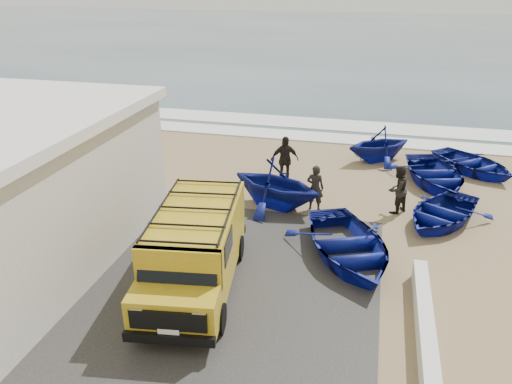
{
  "coord_description": "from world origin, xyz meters",
  "views": [
    {
      "loc": [
        3.43,
        -12.38,
        7.73
      ],
      "look_at": [
        -0.09,
        1.96,
        1.2
      ],
      "focal_mm": 35.0,
      "sensor_mm": 36.0,
      "label": 1
    }
  ],
  "objects_px": {
    "parapet": "(426,341)",
    "boat_near_left": "(348,245)",
    "boat_mid_right": "(435,174)",
    "fisherman_front": "(315,188)",
    "boat_near_right": "(442,212)",
    "boat_far_right": "(473,164)",
    "van": "(195,247)",
    "fisherman_back": "(285,160)",
    "boat_mid_left": "(276,183)",
    "boat_far_left": "(379,144)",
    "fisherman_middle": "(397,189)"
  },
  "relations": [
    {
      "from": "parapet",
      "to": "boat_near_left",
      "type": "height_order",
      "value": "boat_near_left"
    },
    {
      "from": "boat_mid_right",
      "to": "fisherman_front",
      "type": "relative_size",
      "value": 2.48
    },
    {
      "from": "boat_near_right",
      "to": "fisherman_front",
      "type": "height_order",
      "value": "fisherman_front"
    },
    {
      "from": "boat_far_right",
      "to": "fisherman_front",
      "type": "bearing_deg",
      "value": 178.93
    },
    {
      "from": "boat_mid_right",
      "to": "fisherman_front",
      "type": "xyz_separation_m",
      "value": [
        -4.3,
        -3.45,
        0.4
      ]
    },
    {
      "from": "boat_near_left",
      "to": "boat_mid_right",
      "type": "relative_size",
      "value": 1.06
    },
    {
      "from": "van",
      "to": "fisherman_back",
      "type": "distance_m",
      "value": 7.68
    },
    {
      "from": "parapet",
      "to": "boat_near_right",
      "type": "relative_size",
      "value": 1.63
    },
    {
      "from": "fisherman_back",
      "to": "boat_mid_right",
      "type": "bearing_deg",
      "value": -10.09
    },
    {
      "from": "boat_mid_left",
      "to": "fisherman_back",
      "type": "distance_m",
      "value": 2.28
    },
    {
      "from": "parapet",
      "to": "boat_far_left",
      "type": "bearing_deg",
      "value": 96.01
    },
    {
      "from": "van",
      "to": "boat_near_left",
      "type": "distance_m",
      "value": 4.54
    },
    {
      "from": "van",
      "to": "boat_far_right",
      "type": "xyz_separation_m",
      "value": [
        8.4,
        10.61,
        -0.8
      ]
    },
    {
      "from": "boat_mid_left",
      "to": "fisherman_front",
      "type": "height_order",
      "value": "boat_mid_left"
    },
    {
      "from": "boat_near_right",
      "to": "boat_far_right",
      "type": "distance_m",
      "value": 5.45
    },
    {
      "from": "fisherman_back",
      "to": "fisherman_middle",
      "type": "bearing_deg",
      "value": -44.1
    },
    {
      "from": "boat_mid_right",
      "to": "van",
      "type": "bearing_deg",
      "value": -142.32
    },
    {
      "from": "boat_near_right",
      "to": "fisherman_front",
      "type": "relative_size",
      "value": 2.21
    },
    {
      "from": "van",
      "to": "boat_near_right",
      "type": "distance_m",
      "value": 8.66
    },
    {
      "from": "boat_far_right",
      "to": "van",
      "type": "bearing_deg",
      "value": -170.35
    },
    {
      "from": "boat_mid_right",
      "to": "boat_far_left",
      "type": "relative_size",
      "value": 1.37
    },
    {
      "from": "boat_near_right",
      "to": "boat_far_left",
      "type": "relative_size",
      "value": 1.22
    },
    {
      "from": "boat_near_right",
      "to": "boat_near_left",
      "type": "bearing_deg",
      "value": -103.77
    },
    {
      "from": "van",
      "to": "boat_mid_right",
      "type": "xyz_separation_m",
      "value": [
        6.73,
        8.88,
        -0.76
      ]
    },
    {
      "from": "fisherman_front",
      "to": "boat_mid_left",
      "type": "bearing_deg",
      "value": 5.73
    },
    {
      "from": "boat_near_left",
      "to": "boat_near_right",
      "type": "xyz_separation_m",
      "value": [
        2.87,
        3.08,
        -0.07
      ]
    },
    {
      "from": "boat_near_left",
      "to": "boat_near_right",
      "type": "bearing_deg",
      "value": 23.66
    },
    {
      "from": "boat_far_left",
      "to": "boat_mid_left",
      "type": "bearing_deg",
      "value": -66.28
    },
    {
      "from": "van",
      "to": "boat_near_right",
      "type": "relative_size",
      "value": 1.46
    },
    {
      "from": "van",
      "to": "boat_far_left",
      "type": "height_order",
      "value": "van"
    },
    {
      "from": "fisherman_back",
      "to": "boat_far_left",
      "type": "bearing_deg",
      "value": 21.76
    },
    {
      "from": "boat_near_right",
      "to": "fisherman_front",
      "type": "distance_m",
      "value": 4.29
    },
    {
      "from": "van",
      "to": "boat_near_right",
      "type": "bearing_deg",
      "value": 31.27
    },
    {
      "from": "boat_mid_left",
      "to": "boat_near_right",
      "type": "bearing_deg",
      "value": -68.68
    },
    {
      "from": "boat_near_left",
      "to": "boat_mid_right",
      "type": "distance_m",
      "value": 7.15
    },
    {
      "from": "fisherman_middle",
      "to": "fisherman_back",
      "type": "relative_size",
      "value": 0.89
    },
    {
      "from": "fisherman_front",
      "to": "fisherman_middle",
      "type": "height_order",
      "value": "fisherman_middle"
    },
    {
      "from": "boat_far_right",
      "to": "fisherman_back",
      "type": "bearing_deg",
      "value": 159.79
    },
    {
      "from": "boat_near_left",
      "to": "van",
      "type": "bearing_deg",
      "value": -171.57
    },
    {
      "from": "boat_far_left",
      "to": "fisherman_back",
      "type": "relative_size",
      "value": 1.57
    },
    {
      "from": "parapet",
      "to": "fisherman_back",
      "type": "relative_size",
      "value": 3.12
    },
    {
      "from": "boat_mid_right",
      "to": "fisherman_back",
      "type": "bearing_deg",
      "value": 177.08
    },
    {
      "from": "fisherman_front",
      "to": "van",
      "type": "bearing_deg",
      "value": 68.06
    },
    {
      "from": "van",
      "to": "boat_far_left",
      "type": "xyz_separation_m",
      "value": [
        4.51,
        11.1,
        -0.4
      ]
    },
    {
      "from": "boat_near_left",
      "to": "fisherman_middle",
      "type": "relative_size",
      "value": 2.56
    },
    {
      "from": "fisherman_middle",
      "to": "fisherman_back",
      "type": "xyz_separation_m",
      "value": [
        -4.29,
        1.71,
        0.1
      ]
    },
    {
      "from": "boat_near_left",
      "to": "boat_far_right",
      "type": "height_order",
      "value": "boat_near_left"
    },
    {
      "from": "boat_near_right",
      "to": "boat_far_right",
      "type": "relative_size",
      "value": 0.99
    },
    {
      "from": "fisherman_back",
      "to": "boat_near_right",
      "type": "bearing_deg",
      "value": -43.16
    },
    {
      "from": "fisherman_front",
      "to": "fisherman_back",
      "type": "bearing_deg",
      "value": -53.34
    }
  ]
}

